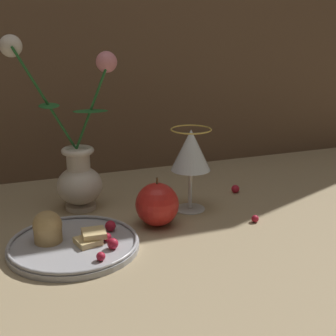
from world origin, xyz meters
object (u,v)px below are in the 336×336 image
object	(u,v)px
vase	(77,162)
wine_glass	(191,153)
plate_with_pastries	(70,241)
apple_beside_vase	(155,205)

from	to	relation	value
vase	wine_glass	distance (m)	0.23
plate_with_pastries	apple_beside_vase	distance (m)	0.17
wine_glass	apple_beside_vase	size ratio (longest dim) A/B	1.80
plate_with_pastries	wine_glass	distance (m)	0.29
plate_with_pastries	wine_glass	world-z (taller)	wine_glass
plate_with_pastries	apple_beside_vase	xyz separation A→B (m)	(0.17, 0.04, 0.03)
plate_with_pastries	vase	bearing A→B (deg)	75.05
vase	wine_glass	xyz separation A→B (m)	(0.21, -0.09, 0.02)
vase	wine_glass	size ratio (longest dim) A/B	2.05
vase	wine_glass	bearing A→B (deg)	-22.71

